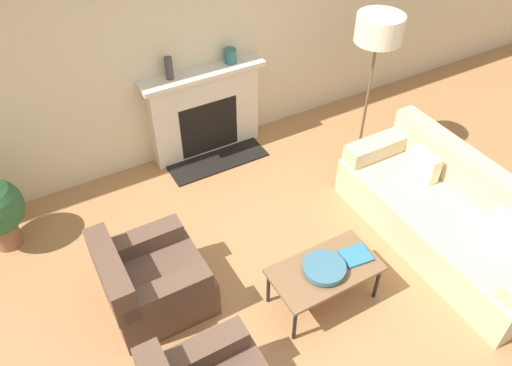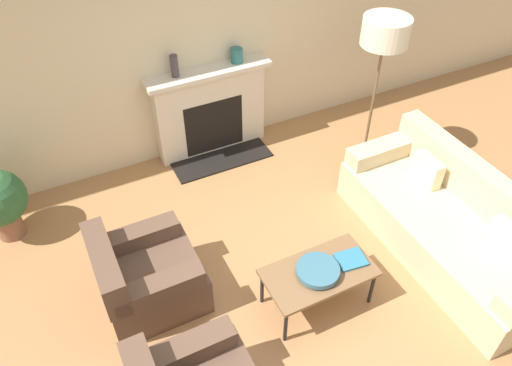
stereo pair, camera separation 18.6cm
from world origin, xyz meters
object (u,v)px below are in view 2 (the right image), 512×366
(mantel_vase_left, at_px, (174,66))
(book, at_px, (351,260))
(fireplace, at_px, (211,112))
(couch, at_px, (450,224))
(bowl, at_px, (318,270))
(armchair_far, at_px, (145,277))
(coffee_table, at_px, (319,274))
(floor_lamp, at_px, (384,42))
(mantel_vase_center_left, at_px, (237,55))

(mantel_vase_left, bearing_deg, book, -76.21)
(fireplace, bearing_deg, couch, -60.02)
(bowl, height_order, mantel_vase_left, mantel_vase_left)
(armchair_far, distance_m, coffee_table, 1.45)
(bowl, height_order, floor_lamp, floor_lamp)
(mantel_vase_center_left, bearing_deg, book, -92.27)
(book, bearing_deg, mantel_vase_center_left, 95.12)
(book, distance_m, mantel_vase_left, 2.63)
(fireplace, height_order, coffee_table, fireplace)
(floor_lamp, xyz_separation_m, mantel_vase_left, (-1.83, 0.99, -0.30))
(armchair_far, bearing_deg, bowl, -118.88)
(fireplace, relative_size, mantel_vase_left, 5.85)
(coffee_table, xyz_separation_m, mantel_vase_left, (-0.31, 2.43, 0.78))
(book, bearing_deg, armchair_far, 163.42)
(book, bearing_deg, mantel_vase_left, 111.18)
(armchair_far, bearing_deg, floor_lamp, -74.74)
(mantel_vase_left, bearing_deg, coffee_table, -82.84)
(floor_lamp, bearing_deg, couch, -93.40)
(fireplace, distance_m, coffee_table, 2.42)
(armchair_far, xyz_separation_m, floor_lamp, (2.81, 0.77, 1.18))
(fireplace, distance_m, bowl, 2.43)
(couch, distance_m, armchair_far, 2.80)
(bowl, xyz_separation_m, book, (0.32, -0.01, -0.03))
(fireplace, xyz_separation_m, armchair_far, (-1.33, -1.74, -0.22))
(book, distance_m, mantel_vase_center_left, 2.55)
(fireplace, relative_size, armchair_far, 1.69)
(armchair_far, distance_m, mantel_vase_center_left, 2.56)
(couch, relative_size, mantel_vase_center_left, 14.04)
(coffee_table, distance_m, mantel_vase_left, 2.57)
(coffee_table, bearing_deg, bowl, -150.38)
(fireplace, relative_size, bowl, 3.91)
(fireplace, bearing_deg, mantel_vase_left, 177.53)
(fireplace, bearing_deg, floor_lamp, -33.31)
(mantel_vase_left, relative_size, mantel_vase_center_left, 1.53)
(mantel_vase_center_left, bearing_deg, armchair_far, -133.69)
(coffee_table, bearing_deg, fireplace, 88.90)
(floor_lamp, height_order, mantel_vase_left, floor_lamp)
(fireplace, height_order, couch, fireplace)
(bowl, distance_m, mantel_vase_center_left, 2.57)
(couch, bearing_deg, armchair_far, -103.98)
(armchair_far, height_order, mantel_vase_center_left, mantel_vase_center_left)
(mantel_vase_left, distance_m, mantel_vase_center_left, 0.70)
(mantel_vase_left, bearing_deg, mantel_vase_center_left, 0.00)
(mantel_vase_left, bearing_deg, couch, -54.31)
(fireplace, xyz_separation_m, floor_lamp, (1.48, -0.97, 0.96))
(coffee_table, relative_size, book, 3.45)
(coffee_table, height_order, book, book)
(couch, distance_m, coffee_table, 1.44)
(couch, distance_m, mantel_vase_left, 3.12)
(coffee_table, relative_size, mantel_vase_center_left, 5.88)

